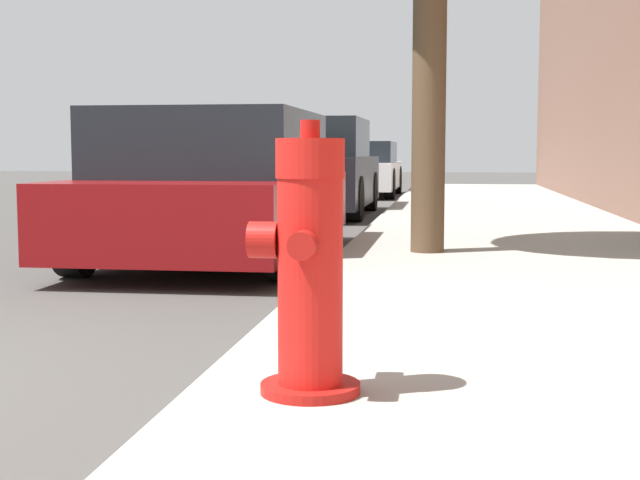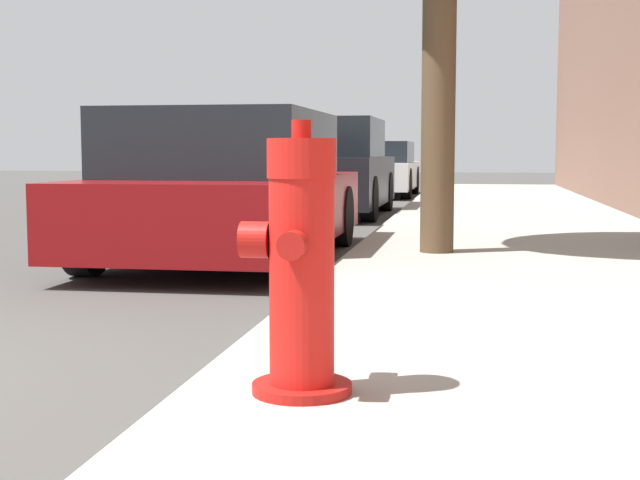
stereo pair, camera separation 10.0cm
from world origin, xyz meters
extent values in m
cube|color=#99968E|center=(3.38, 0.00, 0.08)|extent=(3.05, 40.00, 0.16)
cylinder|color=#A91511|center=(2.29, -0.15, 0.17)|extent=(0.34, 0.34, 0.04)
cylinder|color=red|center=(2.29, -0.15, 0.54)|extent=(0.22, 0.22, 0.70)
cylinder|color=red|center=(2.29, -0.15, 0.96)|extent=(0.23, 0.23, 0.13)
cylinder|color=#A91511|center=(2.29, -0.15, 1.06)|extent=(0.07, 0.07, 0.06)
cylinder|color=#A91511|center=(2.29, -0.30, 0.68)|extent=(0.09, 0.08, 0.09)
cylinder|color=#A91511|center=(2.29, 0.00, 0.68)|extent=(0.09, 0.08, 0.09)
cylinder|color=#A91511|center=(2.13, -0.15, 0.68)|extent=(0.10, 0.13, 0.13)
cube|color=maroon|center=(0.68, 4.77, 0.47)|extent=(1.82, 4.12, 0.59)
cube|color=black|center=(0.68, 4.61, 1.05)|extent=(1.68, 2.27, 0.58)
cylinder|color=black|center=(-0.15, 6.05, 0.31)|extent=(0.20, 0.62, 0.62)
cylinder|color=black|center=(1.51, 6.05, 0.31)|extent=(0.20, 0.62, 0.62)
cylinder|color=black|center=(-0.15, 3.50, 0.31)|extent=(0.20, 0.62, 0.62)
cylinder|color=black|center=(1.51, 3.50, 0.31)|extent=(0.20, 0.62, 0.62)
cube|color=black|center=(0.62, 10.50, 0.54)|extent=(1.80, 3.85, 0.72)
cube|color=black|center=(0.62, 10.34, 1.19)|extent=(1.66, 2.12, 0.58)
cylinder|color=black|center=(-0.20, 11.69, 0.32)|extent=(0.20, 0.64, 0.64)
cylinder|color=black|center=(1.44, 11.69, 0.32)|extent=(0.20, 0.64, 0.64)
cylinder|color=black|center=(-0.20, 9.30, 0.32)|extent=(0.20, 0.64, 0.64)
cylinder|color=black|center=(1.44, 9.30, 0.32)|extent=(0.20, 0.64, 0.64)
cube|color=silver|center=(0.75, 16.61, 0.46)|extent=(1.70, 4.01, 0.57)
cube|color=black|center=(0.75, 16.44, 0.98)|extent=(1.56, 2.21, 0.45)
cylinder|color=black|center=(-0.02, 17.85, 0.32)|extent=(0.20, 0.64, 0.64)
cylinder|color=black|center=(1.51, 17.85, 0.32)|extent=(0.20, 0.64, 0.64)
cylinder|color=black|center=(-0.02, 15.36, 0.32)|extent=(0.20, 0.64, 0.64)
cylinder|color=black|center=(1.51, 15.36, 0.32)|extent=(0.20, 0.64, 0.64)
cylinder|color=brown|center=(2.57, 4.27, 1.74)|extent=(0.28, 0.28, 3.16)
camera|label=1|loc=(2.76, -3.11, 0.98)|focal=50.00mm
camera|label=2|loc=(2.85, -3.09, 0.98)|focal=50.00mm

